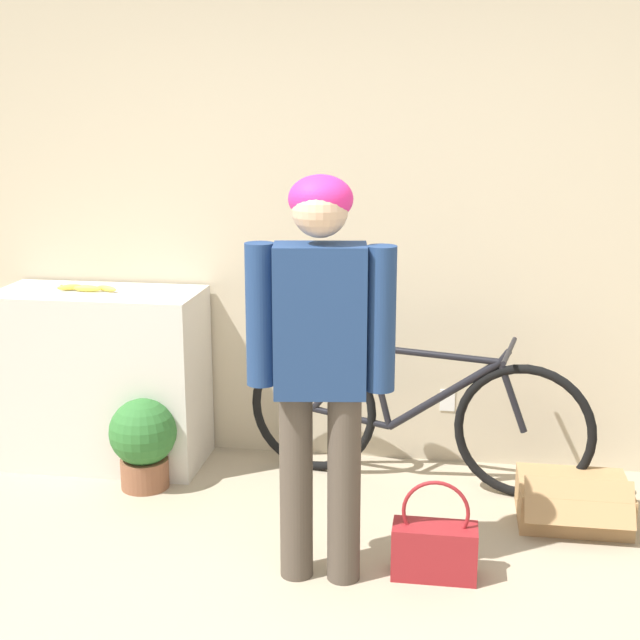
{
  "coord_description": "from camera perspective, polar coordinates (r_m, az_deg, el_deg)",
  "views": [
    {
      "loc": [
        0.56,
        -2.41,
        1.91
      ],
      "look_at": [
        0.06,
        0.89,
        1.1
      ],
      "focal_mm": 50.0,
      "sensor_mm": 36.0,
      "label": 1
    }
  ],
  "objects": [
    {
      "name": "side_shelf",
      "position": [
        4.94,
        -13.76,
        -3.6
      ],
      "size": [
        1.08,
        0.5,
        0.95
      ],
      "color": "beige",
      "rests_on": "ground_plane"
    },
    {
      "name": "cardboard_box",
      "position": [
        4.42,
        15.88,
        -11.08
      ],
      "size": [
        0.5,
        0.47,
        0.27
      ],
      "color": "#A87F51",
      "rests_on": "ground_plane"
    },
    {
      "name": "bicycle",
      "position": [
        4.57,
        6.06,
        -6.09
      ],
      "size": [
        1.76,
        0.47,
        0.76
      ],
      "rotation": [
        0.0,
        0.0,
        -0.17
      ],
      "color": "black",
      "rests_on": "ground_plane"
    },
    {
      "name": "handbag",
      "position": [
        3.82,
        7.34,
        -14.25
      ],
      "size": [
        0.35,
        0.16,
        0.43
      ],
      "color": "maroon",
      "rests_on": "ground_plane"
    },
    {
      "name": "wall_back",
      "position": [
        4.72,
        1.83,
        6.28
      ],
      "size": [
        8.0,
        0.07,
        2.6
      ],
      "color": "beige",
      "rests_on": "ground_plane"
    },
    {
      "name": "person",
      "position": [
        3.47,
        0.0,
        -1.71
      ],
      "size": [
        0.59,
        0.25,
        1.65
      ],
      "rotation": [
        0.0,
        0.0,
        0.14
      ],
      "color": "#4C4238",
      "rests_on": "ground_plane"
    },
    {
      "name": "banana",
      "position": [
        4.83,
        -14.69,
        1.99
      ],
      "size": [
        0.34,
        0.09,
        0.04
      ],
      "color": "#EAD64C",
      "rests_on": "side_shelf"
    },
    {
      "name": "potted_plant",
      "position": [
        4.62,
        -11.25,
        -7.52
      ],
      "size": [
        0.34,
        0.34,
        0.47
      ],
      "color": "brown",
      "rests_on": "ground_plane"
    }
  ]
}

